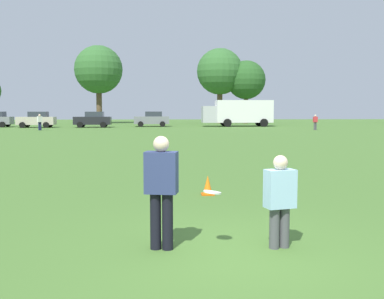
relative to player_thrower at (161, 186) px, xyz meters
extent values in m
plane|color=#47702D|center=(0.98, -0.25, -0.97)|extent=(175.41, 175.41, 0.00)
cylinder|color=black|center=(-0.09, 0.02, -0.54)|extent=(0.17, 0.17, 0.86)
cylinder|color=black|center=(0.09, -0.02, -0.54)|extent=(0.17, 0.17, 0.86)
cube|color=navy|center=(0.00, 0.00, 0.20)|extent=(0.52, 0.36, 0.62)
sphere|color=beige|center=(0.00, 0.00, 0.63)|extent=(0.24, 0.24, 0.24)
cylinder|color=#4C4C51|center=(1.87, -0.01, -0.66)|extent=(0.15, 0.15, 0.62)
cylinder|color=#4C4C51|center=(1.71, -0.05, -0.66)|extent=(0.15, 0.15, 0.62)
cube|color=#9EC6E5|center=(1.79, -0.03, -0.05)|extent=(0.50, 0.36, 0.58)
sphere|color=beige|center=(1.79, -0.03, 0.34)|extent=(0.22, 0.22, 0.22)
cylinder|color=white|center=(0.76, -0.04, -0.09)|extent=(0.27, 0.27, 0.08)
cube|color=#D8590C|center=(1.09, 4.36, -0.95)|extent=(0.32, 0.32, 0.03)
cone|color=orange|center=(1.09, 4.36, -0.71)|extent=(0.24, 0.24, 0.45)
cylinder|color=black|center=(-18.92, 47.24, -0.64)|extent=(0.67, 0.24, 0.66)
cylinder|color=black|center=(-18.97, 49.24, -0.64)|extent=(0.67, 0.24, 0.66)
cube|color=#B7AD99|center=(-14.84, 46.56, -0.19)|extent=(4.24, 1.90, 0.90)
cube|color=#2D333D|center=(-14.59, 46.57, 0.53)|extent=(2.04, 1.69, 0.64)
cylinder|color=black|center=(-16.12, 45.53, -0.64)|extent=(0.67, 0.24, 0.66)
cylinder|color=black|center=(-16.17, 47.53, -0.64)|extent=(0.67, 0.24, 0.66)
cylinder|color=black|center=(-13.52, 45.60, -0.64)|extent=(0.67, 0.24, 0.66)
cylinder|color=black|center=(-13.56, 47.59, -0.64)|extent=(0.67, 0.24, 0.66)
cube|color=black|center=(-8.49, 46.75, -0.19)|extent=(4.24, 1.90, 0.90)
cube|color=#2D333D|center=(-8.24, 46.75, 0.53)|extent=(2.04, 1.69, 0.64)
cylinder|color=black|center=(-9.77, 45.72, -0.64)|extent=(0.67, 0.24, 0.66)
cylinder|color=black|center=(-9.82, 47.72, -0.64)|extent=(0.67, 0.24, 0.66)
cylinder|color=black|center=(-7.17, 45.78, -0.64)|extent=(0.67, 0.24, 0.66)
cylinder|color=black|center=(-7.22, 47.78, -0.64)|extent=(0.67, 0.24, 0.66)
cube|color=slate|center=(-1.75, 48.88, -0.19)|extent=(4.24, 1.90, 0.90)
cube|color=#2D333D|center=(-1.50, 48.89, 0.53)|extent=(2.04, 1.69, 0.64)
cylinder|color=black|center=(-3.02, 47.85, -0.64)|extent=(0.67, 0.24, 0.66)
cylinder|color=black|center=(-3.07, 49.85, -0.64)|extent=(0.67, 0.24, 0.66)
cylinder|color=black|center=(-0.42, 47.92, -0.64)|extent=(0.67, 0.24, 0.66)
cylinder|color=black|center=(-0.47, 49.91, -0.64)|extent=(0.67, 0.24, 0.66)
cube|color=white|center=(9.48, 48.72, 0.86)|extent=(6.86, 2.66, 2.70)
cube|color=#B2B2B7|center=(5.28, 48.62, 0.51)|extent=(1.85, 2.34, 2.00)
cylinder|color=black|center=(7.30, 47.30, -0.49)|extent=(0.97, 0.30, 0.96)
cylinder|color=black|center=(7.24, 50.04, -0.49)|extent=(0.97, 0.30, 0.96)
cylinder|color=black|center=(11.72, 47.40, -0.49)|extent=(0.97, 0.30, 0.96)
cylinder|color=black|center=(11.66, 50.14, -0.49)|extent=(0.97, 0.30, 0.96)
cylinder|color=#4C4C51|center=(15.20, 38.83, -0.57)|extent=(0.15, 0.15, 0.79)
cylinder|color=#4C4C51|center=(15.04, 38.80, -0.57)|extent=(0.15, 0.15, 0.79)
cube|color=red|center=(15.12, 38.81, 0.10)|extent=(0.46, 0.31, 0.56)
sphere|color=beige|center=(15.12, 38.81, 0.48)|extent=(0.21, 0.21, 0.21)
cylinder|color=#1E234C|center=(-12.61, 39.49, -0.56)|extent=(0.15, 0.15, 0.82)
cylinder|color=#1E234C|center=(-12.49, 39.61, -0.56)|extent=(0.15, 0.15, 0.82)
cube|color=silver|center=(-12.55, 39.55, 0.15)|extent=(0.50, 0.49, 0.58)
sphere|color=beige|center=(-12.55, 39.55, 0.54)|extent=(0.22, 0.22, 0.22)
cylinder|color=brown|center=(-9.77, 61.03, 1.47)|extent=(0.81, 0.81, 4.88)
sphere|color=#33662D|center=(-9.77, 61.03, 6.87)|extent=(6.97, 6.97, 6.97)
cylinder|color=brown|center=(7.96, 61.06, 1.41)|extent=(0.79, 0.79, 4.76)
sphere|color=#33662D|center=(7.96, 61.06, 6.68)|extent=(6.80, 6.80, 6.80)
cylinder|color=brown|center=(11.81, 60.67, 1.02)|extent=(0.66, 0.66, 3.98)
sphere|color=#285623|center=(11.81, 60.67, 5.44)|extent=(5.69, 5.69, 5.69)
camera|label=1|loc=(0.08, -6.77, 1.15)|focal=42.80mm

